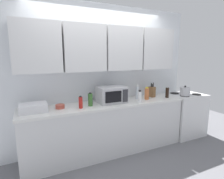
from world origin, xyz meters
The scene contains 15 objects.
ground_plane centered at (0.00, -1.00, 0.00)m, with size 8.00×8.00×0.00m, color slate.
wall_back_with_cabinets centered at (0.00, -0.07, 1.58)m, with size 3.73×0.38×2.60m.
counter_run centered at (0.00, -0.30, 0.45)m, with size 2.86×0.63×0.90m.
stove_range centered at (1.81, -0.32, 0.45)m, with size 0.76×0.64×0.91m.
kettle centered at (1.64, -0.46, 1.00)m, with size 0.19×0.19×0.20m.
microwave centered at (0.08, -0.29, 1.04)m, with size 0.48×0.37×0.28m.
dish_rack centered at (-1.17, -0.30, 0.96)m, with size 0.38×0.30×0.12m, color silver.
knife_block centered at (1.00, -0.23, 1.00)m, with size 0.13×0.14×0.29m.
bottle_red_sauce centered at (-0.50, -0.42, 0.99)m, with size 0.06×0.06×0.19m.
bottle_soy_dark centered at (1.23, -0.41, 1.00)m, with size 0.06×0.06×0.21m.
bottle_spice_jar centered at (0.77, -0.37, 1.01)m, with size 0.08×0.08×0.23m.
bottle_clear_tall centered at (0.64, -0.25, 1.03)m, with size 0.07×0.07×0.26m.
bottle_white_jar centered at (0.52, -0.51, 1.00)m, with size 0.07×0.07×0.22m.
bottle_green_oil centered at (-0.32, -0.36, 1.00)m, with size 0.07×0.07×0.22m.
bowl_ceramic_small centered at (-0.79, -0.28, 0.93)m, with size 0.14×0.14×0.06m, color #B24C3D.
Camera 1 is at (-1.22, -3.08, 1.69)m, focal length 29.03 mm.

